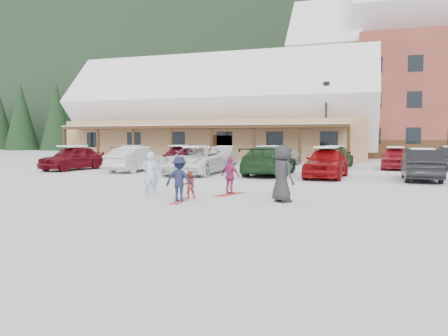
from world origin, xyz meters
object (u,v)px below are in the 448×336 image
(parked_car_4, at_px, (326,162))
(parked_car_12, at_px, (395,158))
(parked_car_3, at_px, (269,161))
(bystander_dark, at_px, (282,174))
(parked_car_0, at_px, (73,158))
(child_magenta, at_px, (230,176))
(child_navy, at_px, (180,179))
(lamp_post, at_px, (326,117))
(toddler_red, at_px, (189,185))
(parked_car_5, at_px, (421,165))
(parked_car_10, at_px, (276,156))
(parked_car_11, at_px, (335,157))
(adult_skier, at_px, (150,174))
(parked_car_7, at_px, (132,155))
(day_lodge, at_px, (219,118))
(parked_car_8, at_px, (179,155))
(parked_car_9, at_px, (225,156))
(parked_car_1, at_px, (136,159))
(parked_car_2, at_px, (196,160))

(parked_car_4, bearing_deg, parked_car_12, 68.01)
(parked_car_3, bearing_deg, parked_car_12, -133.37)
(bystander_dark, xyz_separation_m, parked_car_0, (-14.85, 9.39, -0.14))
(bystander_dark, bearing_deg, child_magenta, 11.92)
(child_navy, distance_m, parked_car_3, 10.47)
(parked_car_4, bearing_deg, lamp_post, 99.04)
(toddler_red, relative_size, parked_car_5, 0.20)
(toddler_red, bearing_deg, parked_car_12, -142.95)
(parked_car_10, xyz_separation_m, parked_car_11, (4.07, -0.14, 0.02))
(adult_skier, bearing_deg, parked_car_7, -99.46)
(day_lodge, distance_m, parked_car_11, 16.20)
(toddler_red, relative_size, parked_car_0, 0.21)
(parked_car_0, bearing_deg, day_lodge, 87.98)
(child_navy, distance_m, parked_car_4, 10.44)
(parked_car_8, xyz_separation_m, parked_car_12, (15.17, -0.33, 0.00))
(lamp_post, distance_m, parked_car_10, 7.60)
(lamp_post, distance_m, child_navy, 24.50)
(parked_car_8, xyz_separation_m, parked_car_9, (3.62, 0.00, -0.02))
(child_navy, relative_size, parked_car_12, 0.34)
(child_navy, height_order, parked_car_3, parked_car_3)
(parked_car_3, distance_m, parked_car_5, 7.45)
(parked_car_1, height_order, parked_car_2, parked_car_2)
(parked_car_1, bearing_deg, parked_car_10, -129.10)
(parked_car_1, xyz_separation_m, parked_car_3, (8.04, 0.04, 0.05))
(lamp_post, relative_size, child_magenta, 4.92)
(parked_car_0, xyz_separation_m, parked_car_3, (12.40, 0.14, 0.02))
(toddler_red, relative_size, parked_car_11, 0.18)
(adult_skier, xyz_separation_m, parked_car_0, (-10.36, 9.59, -0.01))
(parked_car_5, relative_size, parked_car_10, 0.89)
(toddler_red, height_order, parked_car_11, parked_car_11)
(child_navy, height_order, parked_car_10, child_navy)
(parked_car_9, relative_size, parked_car_10, 0.83)
(child_navy, distance_m, parked_car_2, 10.21)
(parked_car_2, bearing_deg, parked_car_12, 35.91)
(child_magenta, bearing_deg, child_navy, 87.14)
(toddler_red, distance_m, parked_car_11, 17.28)
(parked_car_8, relative_size, parked_car_11, 0.83)
(parked_car_5, xyz_separation_m, parked_car_8, (-15.87, 7.78, -0.03))
(parked_car_5, bearing_deg, child_magenta, 48.72)
(parked_car_3, relative_size, parked_car_9, 1.27)
(parked_car_8, bearing_deg, day_lodge, 90.48)
(toddler_red, xyz_separation_m, parked_car_0, (-11.76, 9.51, 0.30))
(bystander_dark, xyz_separation_m, parked_car_9, (-7.28, 16.68, -0.20))
(parked_car_1, bearing_deg, parked_car_0, 5.23)
(parked_car_5, bearing_deg, parked_car_11, -59.38)
(parked_car_0, relative_size, parked_car_8, 1.06)
(parked_car_4, xyz_separation_m, parked_car_12, (3.65, 7.51, -0.06))
(child_magenta, height_order, parked_car_4, parked_car_4)
(parked_car_7, relative_size, parked_car_11, 0.95)
(parked_car_8, height_order, parked_car_10, parked_car_8)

